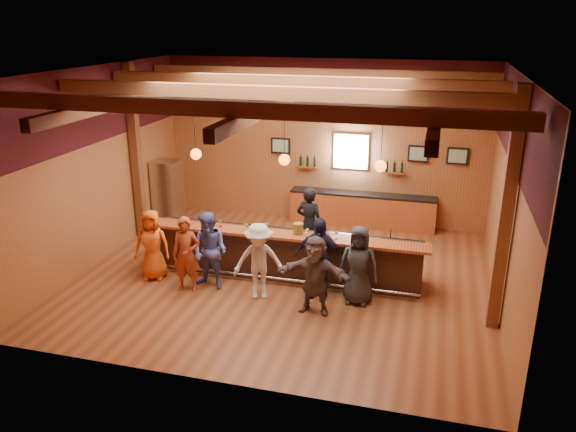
{
  "coord_description": "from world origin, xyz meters",
  "views": [
    {
      "loc": [
        3.06,
        -11.02,
        5.5
      ],
      "look_at": [
        0.0,
        0.3,
        1.35
      ],
      "focal_mm": 35.0,
      "sensor_mm": 36.0,
      "label": 1
    }
  ],
  "objects_px": {
    "customer_brown": "(315,275)",
    "bartender": "(309,224)",
    "back_bar_cabinet": "(362,210)",
    "customer_dark": "(358,265)",
    "customer_navy": "(319,258)",
    "stainless_fridge": "(168,192)",
    "customer_orange": "(152,245)",
    "bottle_a": "(321,228)",
    "customer_redvest": "(186,254)",
    "ice_bucket": "(298,229)",
    "bar_counter": "(287,253)",
    "customer_denim": "(210,251)",
    "customer_white": "(259,261)"
  },
  "relations": [
    {
      "from": "customer_redvest",
      "to": "customer_brown",
      "type": "bearing_deg",
      "value": -12.38
    },
    {
      "from": "customer_white",
      "to": "customer_brown",
      "type": "distance_m",
      "value": 1.27
    },
    {
      "from": "back_bar_cabinet",
      "to": "bottle_a",
      "type": "distance_m",
      "value": 3.84
    },
    {
      "from": "customer_brown",
      "to": "customer_redvest",
      "type": "bearing_deg",
      "value": 178.14
    },
    {
      "from": "bartender",
      "to": "customer_dark",
      "type": "bearing_deg",
      "value": 139.27
    },
    {
      "from": "customer_redvest",
      "to": "bartender",
      "type": "bearing_deg",
      "value": 38.93
    },
    {
      "from": "customer_redvest",
      "to": "ice_bucket",
      "type": "xyz_separation_m",
      "value": [
        2.16,
        1.04,
        0.41
      ]
    },
    {
      "from": "customer_denim",
      "to": "customer_brown",
      "type": "distance_m",
      "value": 2.41
    },
    {
      "from": "customer_denim",
      "to": "back_bar_cabinet",
      "type": "bearing_deg",
      "value": 71.99
    },
    {
      "from": "bar_counter",
      "to": "stainless_fridge",
      "type": "distance_m",
      "value": 4.81
    },
    {
      "from": "customer_navy",
      "to": "customer_brown",
      "type": "height_order",
      "value": "customer_navy"
    },
    {
      "from": "customer_brown",
      "to": "customer_dark",
      "type": "bearing_deg",
      "value": 41.05
    },
    {
      "from": "customer_redvest",
      "to": "bottle_a",
      "type": "relative_size",
      "value": 4.18
    },
    {
      "from": "ice_bucket",
      "to": "bartender",
      "type": "bearing_deg",
      "value": 91.68
    },
    {
      "from": "customer_redvest",
      "to": "customer_dark",
      "type": "bearing_deg",
      "value": -1.75
    },
    {
      "from": "bar_counter",
      "to": "customer_denim",
      "type": "relative_size",
      "value": 3.72
    },
    {
      "from": "customer_white",
      "to": "customer_dark",
      "type": "relative_size",
      "value": 0.98
    },
    {
      "from": "back_bar_cabinet",
      "to": "customer_navy",
      "type": "relative_size",
      "value": 2.3
    },
    {
      "from": "customer_navy",
      "to": "bottle_a",
      "type": "height_order",
      "value": "customer_navy"
    },
    {
      "from": "bartender",
      "to": "ice_bucket",
      "type": "xyz_separation_m",
      "value": [
        0.04,
        -1.23,
        0.33
      ]
    },
    {
      "from": "bar_counter",
      "to": "customer_redvest",
      "type": "height_order",
      "value": "customer_redvest"
    },
    {
      "from": "bartender",
      "to": "ice_bucket",
      "type": "relative_size",
      "value": 7.52
    },
    {
      "from": "customer_navy",
      "to": "customer_brown",
      "type": "xyz_separation_m",
      "value": [
        0.06,
        -0.67,
        -0.07
      ]
    },
    {
      "from": "customer_orange",
      "to": "bar_counter",
      "type": "bearing_deg",
      "value": 6.39
    },
    {
      "from": "ice_bucket",
      "to": "bottle_a",
      "type": "height_order",
      "value": "bottle_a"
    },
    {
      "from": "back_bar_cabinet",
      "to": "customer_dark",
      "type": "bearing_deg",
      "value": -83.01
    },
    {
      "from": "bar_counter",
      "to": "bartender",
      "type": "xyz_separation_m",
      "value": [
        0.28,
        0.98,
        0.38
      ]
    },
    {
      "from": "back_bar_cabinet",
      "to": "customer_brown",
      "type": "bearing_deg",
      "value": -92.41
    },
    {
      "from": "back_bar_cabinet",
      "to": "bottle_a",
      "type": "height_order",
      "value": "bottle_a"
    },
    {
      "from": "bartender",
      "to": "ice_bucket",
      "type": "bearing_deg",
      "value": 103.32
    },
    {
      "from": "customer_navy",
      "to": "stainless_fridge",
      "type": "bearing_deg",
      "value": 152.13
    },
    {
      "from": "stainless_fridge",
      "to": "customer_redvest",
      "type": "xyz_separation_m",
      "value": [
        2.28,
        -3.74,
        -0.08
      ]
    },
    {
      "from": "back_bar_cabinet",
      "to": "customer_redvest",
      "type": "xyz_separation_m",
      "value": [
        -3.02,
        -4.86,
        0.34
      ]
    },
    {
      "from": "customer_orange",
      "to": "bottle_a",
      "type": "bearing_deg",
      "value": -0.09
    },
    {
      "from": "stainless_fridge",
      "to": "customer_orange",
      "type": "height_order",
      "value": "stainless_fridge"
    },
    {
      "from": "customer_dark",
      "to": "bartender",
      "type": "relative_size",
      "value": 0.92
    },
    {
      "from": "bar_counter",
      "to": "customer_brown",
      "type": "relative_size",
      "value": 3.95
    },
    {
      "from": "customer_orange",
      "to": "bottle_a",
      "type": "xyz_separation_m",
      "value": [
        3.63,
        0.78,
        0.47
      ]
    },
    {
      "from": "bar_counter",
      "to": "customer_denim",
      "type": "distance_m",
      "value": 1.79
    },
    {
      "from": "customer_brown",
      "to": "bartender",
      "type": "distance_m",
      "value": 2.58
    },
    {
      "from": "customer_white",
      "to": "bar_counter",
      "type": "bearing_deg",
      "value": 58.72
    },
    {
      "from": "customer_denim",
      "to": "customer_navy",
      "type": "distance_m",
      "value": 2.32
    },
    {
      "from": "stainless_fridge",
      "to": "customer_white",
      "type": "height_order",
      "value": "stainless_fridge"
    },
    {
      "from": "customer_dark",
      "to": "bottle_a",
      "type": "height_order",
      "value": "customer_dark"
    },
    {
      "from": "customer_white",
      "to": "ice_bucket",
      "type": "relative_size",
      "value": 6.8
    },
    {
      "from": "bar_counter",
      "to": "ice_bucket",
      "type": "bearing_deg",
      "value": -37.91
    },
    {
      "from": "back_bar_cabinet",
      "to": "customer_orange",
      "type": "xyz_separation_m",
      "value": [
        -4.0,
        -4.52,
        0.32
      ]
    },
    {
      "from": "customer_redvest",
      "to": "bottle_a",
      "type": "distance_m",
      "value": 2.91
    },
    {
      "from": "customer_orange",
      "to": "bartender",
      "type": "bearing_deg",
      "value": 19.68
    },
    {
      "from": "customer_white",
      "to": "customer_brown",
      "type": "height_order",
      "value": "customer_white"
    }
  ]
}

